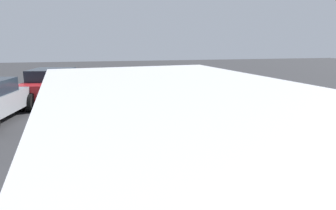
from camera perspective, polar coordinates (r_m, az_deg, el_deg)
ground_plane at (r=8.26m, az=2.04°, el=-6.01°), size 60.00×60.00×0.00m
art_car_decorated at (r=8.12m, az=1.95°, el=-1.14°), size 4.68×2.38×1.67m
parked_sedan_row_back_center at (r=13.86m, az=-20.78°, el=3.62°), size 4.31×2.51×1.38m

